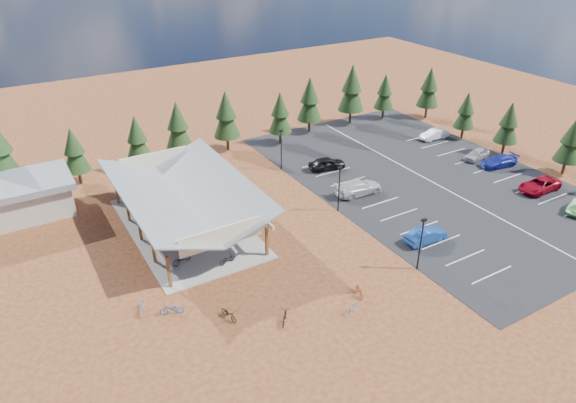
{
  "coord_description": "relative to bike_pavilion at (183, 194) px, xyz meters",
  "views": [
    {
      "loc": [
        -23.56,
        -35.86,
        27.17
      ],
      "look_at": [
        -0.81,
        2.57,
        2.49
      ],
      "focal_mm": 32.0,
      "sensor_mm": 36.0,
      "label": 1
    }
  ],
  "objects": [
    {
      "name": "trash_bin_0",
      "position": [
        4.85,
        -3.48,
        -3.37
      ],
      "size": [
        0.6,
        0.6,
        0.9
      ],
      "primitive_type": "cylinder",
      "color": "#422817",
      "rests_on": "ground"
    },
    {
      "name": "bike_6",
      "position": [
        1.69,
        3.49,
        -3.26
      ],
      "size": [
        1.88,
        1.18,
        0.93
      ],
      "primitive_type": "imported",
      "rotation": [
        0.0,
        0.0,
        1.23
      ],
      "color": "navy",
      "rests_on": "concrete_pad"
    },
    {
      "name": "trash_bin_1",
      "position": [
        7.29,
        -3.07,
        -3.37
      ],
      "size": [
        0.6,
        0.6,
        0.9
      ],
      "primitive_type": "cylinder",
      "color": "#422817",
      "rests_on": "ground"
    },
    {
      "name": "bike_14",
      "position": [
        8.01,
        -1.68,
        -3.38
      ],
      "size": [
        1.11,
        1.79,
        0.89
      ],
      "primitive_type": "imported",
      "rotation": [
        0.0,
        0.0,
        0.34
      ],
      "color": "navy",
      "rests_on": "ground"
    },
    {
      "name": "car_9",
      "position": [
        38.38,
        4.64,
        -3.09
      ],
      "size": [
        4.27,
        1.65,
        1.39
      ],
      "primitive_type": "imported",
      "rotation": [
        0.0,
        0.0,
        -1.62
      ],
      "color": "white",
      "rests_on": "asphalt_lot"
    },
    {
      "name": "pine_11",
      "position": [
        42.48,
        -3.68,
        0.48
      ],
      "size": [
        3.03,
        3.03,
        7.05
      ],
      "color": "#382314",
      "rests_on": "ground"
    },
    {
      "name": "pine_8",
      "position": [
        37.71,
        14.99,
        0.41
      ],
      "size": [
        2.98,
        2.98,
        6.94
      ],
      "color": "#382314",
      "rests_on": "ground"
    },
    {
      "name": "bike_7",
      "position": [
        0.96,
        6.62,
        -3.25
      ],
      "size": [
        1.63,
        0.68,
        0.95
      ],
      "primitive_type": "imported",
      "rotation": [
        0.0,
        0.0,
        1.72
      ],
      "color": "maroon",
      "rests_on": "concrete_pad"
    },
    {
      "name": "pine_13",
      "position": [
        43.73,
        11.87,
        0.98
      ],
      "size": [
        3.38,
        3.38,
        7.86
      ],
      "color": "#382314",
      "rests_on": "ground"
    },
    {
      "name": "pine_1",
      "position": [
        -7.13,
        15.61,
        0.39
      ],
      "size": [
        2.96,
        2.96,
        6.9
      ],
      "color": "#382314",
      "rests_on": "ground"
    },
    {
      "name": "car_4",
      "position": [
        19.79,
        4.07,
        -3.01
      ],
      "size": [
        4.8,
        2.64,
        1.55
      ],
      "primitive_type": "imported",
      "rotation": [
        0.0,
        0.0,
        1.38
      ],
      "color": "black",
      "rests_on": "asphalt_lot"
    },
    {
      "name": "bike_11",
      "position": [
        8.39,
        -17.24,
        -3.34
      ],
      "size": [
        0.88,
        1.66,
        0.96
      ],
      "primitive_type": "imported",
      "rotation": [
        0.0,
        0.0,
        -0.28
      ],
      "color": "maroon",
      "rests_on": "ground"
    },
    {
      "name": "car_1",
      "position": [
        18.71,
        -14.14,
        -3.06
      ],
      "size": [
        4.4,
        1.61,
        1.44
      ],
      "primitive_type": "imported",
      "rotation": [
        0.0,
        0.0,
        1.55
      ],
      "color": "navy",
      "rests_on": "asphalt_lot"
    },
    {
      "name": "car_3",
      "position": [
        19.18,
        -3.08,
        -2.98
      ],
      "size": [
        5.64,
        2.52,
        1.61
      ],
      "primitive_type": "imported",
      "rotation": [
        0.0,
        0.0,
        1.52
      ],
      "color": "#BBBBBB",
      "rests_on": "asphalt_lot"
    },
    {
      "name": "bike_8",
      "position": [
        -2.0,
        -14.38,
        -3.36
      ],
      "size": [
        1.03,
        1.88,
        0.94
      ],
      "primitive_type": "imported",
      "rotation": [
        0.0,
        0.0,
        0.24
      ],
      "color": "black",
      "rests_on": "ground"
    },
    {
      "name": "pine_10",
      "position": [
        43.73,
        -11.51,
        0.57
      ],
      "size": [
        3.09,
        3.09,
        7.19
      ],
      "color": "#382314",
      "rests_on": "ground"
    },
    {
      "name": "pine_3",
      "position": [
        5.24,
        15.66,
        0.98
      ],
      "size": [
        3.38,
        3.38,
        7.87
      ],
      "color": "#382314",
      "rests_on": "ground"
    },
    {
      "name": "bike_4",
      "position": [
        0.88,
        -7.8,
        -3.29
      ],
      "size": [
        1.72,
        0.88,
        0.86
      ],
      "primitive_type": "imported",
      "rotation": [
        0.0,
        0.0,
        1.77
      ],
      "color": "black",
      "rests_on": "concrete_pad"
    },
    {
      "name": "car_7",
      "position": [
        38.67,
        -6.15,
        -3.08
      ],
      "size": [
        5.1,
        2.72,
        1.41
      ],
      "primitive_type": "imported",
      "rotation": [
        0.0,
        0.0,
        -1.73
      ],
      "color": "navy",
      "rests_on": "asphalt_lot"
    },
    {
      "name": "lamp_post_1",
      "position": [
        15.0,
        -5.0,
        -0.85
      ],
      "size": [
        0.5,
        0.25,
        5.14
      ],
      "color": "black",
      "rests_on": "ground"
    },
    {
      "name": "bike_13",
      "position": [
        6.47,
        -18.69,
        -3.36
      ],
      "size": [
        1.57,
        0.58,
        0.92
      ],
      "primitive_type": "imported",
      "rotation": [
        0.0,
        0.0,
        4.81
      ],
      "color": "gray",
      "rests_on": "ground"
    },
    {
      "name": "car_8",
      "position": [
        38.04,
        -3.2,
        -3.11
      ],
      "size": [
        4.15,
        2.15,
        1.35
      ],
      "primitive_type": "imported",
      "rotation": [
        0.0,
        0.0,
        -1.42
      ],
      "color": "#9EA1A5",
      "rests_on": "asphalt_lot"
    },
    {
      "name": "outbuilding",
      "position": [
        -14.0,
        11.0,
        -1.8
      ],
      "size": [
        11.0,
        7.0,
        3.9
      ],
      "color": "#ADA593",
      "rests_on": "ground"
    },
    {
      "name": "pine_7",
      "position": [
        31.96,
        15.7,
        1.64
      ],
      "size": [
        3.84,
        3.84,
        8.95
      ],
      "color": "#382314",
      "rests_on": "ground"
    },
    {
      "name": "car_6",
      "position": [
        37.26,
        -12.95,
        -3.05
      ],
      "size": [
        5.28,
        2.44,
        1.47
      ],
      "primitive_type": "imported",
      "rotation": [
        0.0,
        0.0,
        -1.57
      ],
      "color": "maroon",
      "rests_on": "asphalt_lot"
    },
    {
      "name": "lamp_post_0",
      "position": [
        15.0,
        -17.0,
        -0.85
      ],
      "size": [
        0.5,
        0.25,
        5.14
      ],
      "color": "black",
      "rests_on": "ground"
    },
    {
      "name": "bike_2",
      "position": [
        -2.56,
        0.13,
        -3.24
      ],
      "size": [
        1.9,
        0.88,
        0.96
      ],
      "primitive_type": "imported",
      "rotation": [
        0.0,
        0.0,
        1.43
      ],
      "color": "navy",
      "rests_on": "concrete_pad"
    },
    {
      "name": "bike_12",
      "position": [
        1.47,
        -16.91,
        -3.35
      ],
      "size": [
        1.6,
        1.8,
        0.94
      ],
      "primitive_type": "imported",
      "rotation": [
        0.0,
        0.0,
        2.48
      ],
      "color": "black",
      "rests_on": "ground"
    },
    {
      "name": "bike_1",
      "position": [
        -1.69,
        -1.86,
        -3.22
      ],
      "size": [
        1.75,
        0.86,
        1.02
      ],
      "primitive_type": "imported",
      "rotation": [
        0.0,
        0.0,
        1.34
      ],
      "color": "#A1A4A9",
      "rests_on": "concrete_pad"
    },
    {
      "name": "bike_16",
      "position": [
        4.7,
        -4.08,
        -3.36
      ],
      "size": [
        1.85,
        0.94,
        0.93
      ],
      "primitive_type": "imported",
      "rotation": [
        0.0,
        0.0,
        4.9
      ],
      "color": "black",
      "rests_on": "ground"
    },
    {
      "name": "bike_15",
      "position": [
        6.74,
        0.47,
        -3.33
      ],
      "size": [
        1.59,
        1.32,
        0.98
      ],
      "primitive_type": "imported",
      "rotation": [
        0.0,
        0.0,
        2.19
      ],
      "color": "#A01B14",
      "rests_on": "ground"
    },
    {
      "name": "lamp_post_2",
      "position": [
        15.0,
        7.0,
        -0.85
      ],
      "size": [
        0.5,
        0.25,
        5.14
      ],
      "color": "black",
      "rests_on": "ground"
    },
    {
      "name": "concrete_pad",
      "position": [
        0.0,
        0.0,
        -3.77
      ],
      "size": [
        10.6,
        18.6,
        0.1
      ],
      "primitive_type": "cube",
      "color": "gray",
      "rests_on": "ground"
    },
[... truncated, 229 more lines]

